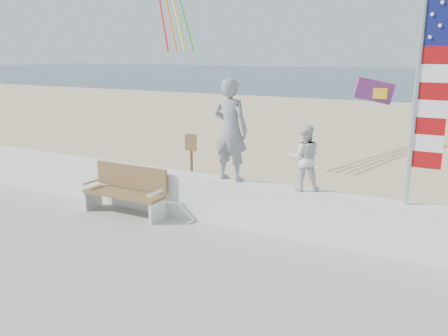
{
  "coord_description": "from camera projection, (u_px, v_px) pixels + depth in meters",
  "views": [
    {
      "loc": [
        4.29,
        -5.81,
        3.47
      ],
      "look_at": [
        0.2,
        1.8,
        1.35
      ],
      "focal_mm": 38.0,
      "sensor_mm": 36.0,
      "label": 1
    }
  ],
  "objects": [
    {
      "name": "adult",
      "position": [
        230.0,
        130.0,
        8.88
      ],
      "size": [
        0.74,
        0.52,
        1.94
      ],
      "primitive_type": "imported",
      "rotation": [
        0.0,
        0.0,
        3.05
      ],
      "color": "gray",
      "rests_on": "seawall"
    },
    {
      "name": "sign",
      "position": [
        191.0,
        158.0,
        11.63
      ],
      "size": [
        0.32,
        0.07,
        1.46
      ],
      "color": "brown",
      "rests_on": "sand"
    },
    {
      "name": "ground",
      "position": [
        161.0,
        269.0,
        7.76
      ],
      "size": [
        220.0,
        220.0,
        0.0
      ],
      "primitive_type": "plane",
      "color": "#2B4256",
      "rests_on": "ground"
    },
    {
      "name": "parafoil_kite",
      "position": [
        374.0,
        91.0,
        10.32
      ],
      "size": [
        0.89,
        0.59,
        0.61
      ],
      "color": "red",
      "rests_on": "ground"
    },
    {
      "name": "sand",
      "position": [
        323.0,
        160.0,
        15.46
      ],
      "size": [
        90.0,
        40.0,
        0.08
      ],
      "primitive_type": "cube",
      "color": "#D2BC8C",
      "rests_on": "ground"
    },
    {
      "name": "bench",
      "position": [
        126.0,
        190.0,
        9.83
      ],
      "size": [
        1.8,
        0.57,
        1.0
      ],
      "color": "olive",
      "rests_on": "boardwalk"
    },
    {
      "name": "flag",
      "position": [
        426.0,
        84.0,
        7.13
      ],
      "size": [
        0.5,
        0.08,
        3.5
      ],
      "color": "silver",
      "rests_on": "seawall"
    },
    {
      "name": "child",
      "position": [
        304.0,
        158.0,
        8.3
      ],
      "size": [
        0.7,
        0.63,
        1.17
      ],
      "primitive_type": "imported",
      "rotation": [
        0.0,
        0.0,
        3.56
      ],
      "color": "white",
      "rests_on": "seawall"
    },
    {
      "name": "seawall",
      "position": [
        220.0,
        200.0,
        9.33
      ],
      "size": [
        30.0,
        0.35,
        0.9
      ],
      "primitive_type": "cube",
      "color": "white",
      "rests_on": "boardwalk"
    }
  ]
}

